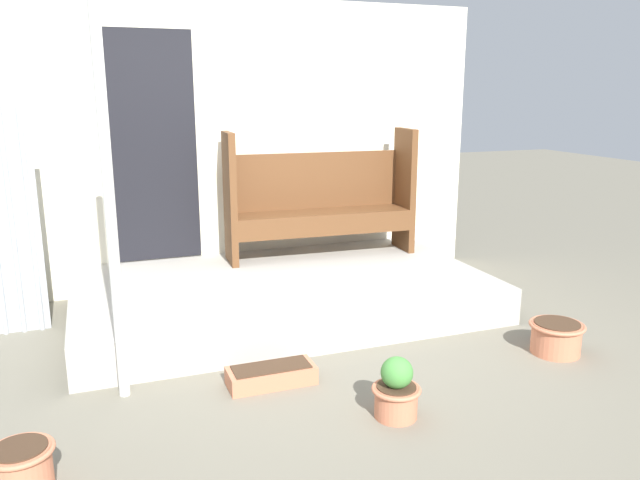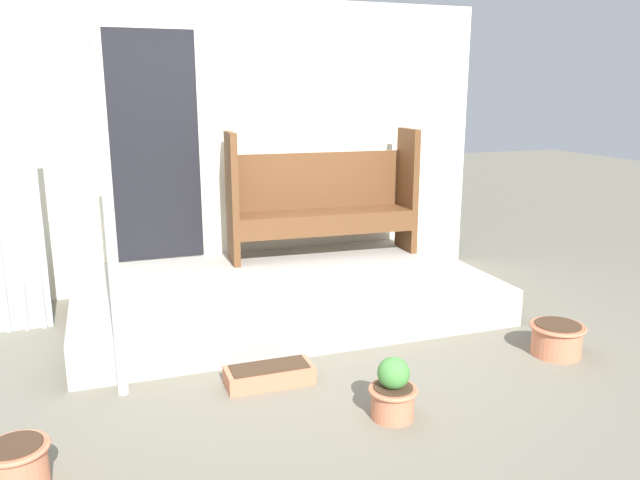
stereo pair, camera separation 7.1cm
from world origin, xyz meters
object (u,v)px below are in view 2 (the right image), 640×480
at_px(flower_pot_left, 18,466).
at_px(flower_pot_right, 557,338).
at_px(support_post, 107,192).
at_px(bench, 322,196).
at_px(planter_box_rect, 269,375).
at_px(flower_pot_middle, 393,392).

relative_size(flower_pot_left, flower_pot_right, 0.79).
xyz_separation_m(support_post, flower_pot_left, (-0.49, -0.85, -1.11)).
height_order(bench, flower_pot_left, bench).
relative_size(support_post, flower_pot_left, 8.24).
height_order(flower_pot_left, planter_box_rect, flower_pot_left).
xyz_separation_m(support_post, planter_box_rect, (0.87, -0.17, -1.18)).
bearing_deg(flower_pot_left, support_post, 60.10).
distance_m(flower_pot_left, flower_pot_middle, 1.91).
height_order(support_post, flower_pot_middle, support_post).
relative_size(support_post, planter_box_rect, 4.53).
bearing_deg(flower_pot_right, flower_pot_middle, -164.69).
height_order(flower_pot_middle, planter_box_rect, flower_pot_middle).
bearing_deg(flower_pot_middle, bench, 79.50).
relative_size(support_post, flower_pot_right, 6.52).
distance_m(flower_pot_left, planter_box_rect, 1.52).
height_order(flower_pot_right, planter_box_rect, flower_pot_right).
relative_size(flower_pot_middle, flower_pot_right, 0.94).
xyz_separation_m(flower_pot_middle, flower_pot_right, (1.45, 0.40, -0.03)).
xyz_separation_m(flower_pot_left, flower_pot_right, (3.36, 0.44, -0.01)).
bearing_deg(support_post, flower_pot_left, -119.90).
bearing_deg(bench, flower_pot_left, -130.22).
height_order(flower_pot_left, flower_pot_right, flower_pot_left).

